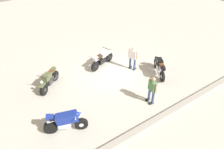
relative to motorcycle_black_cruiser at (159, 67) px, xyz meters
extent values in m
plane|color=#B7B2A8|center=(2.27, -1.88, -0.52)|extent=(40.00, 40.00, 0.00)
cube|color=#9C978F|center=(2.27, 2.72, -0.45)|extent=(14.00, 0.30, 0.15)
cylinder|color=black|center=(-0.37, -0.64, -0.20)|extent=(0.42, 0.62, 0.64)
cylinder|color=black|center=(0.35, 0.62, -0.20)|extent=(0.42, 0.62, 0.64)
cylinder|color=silver|center=(-0.37, -0.64, -0.20)|extent=(0.23, 0.26, 0.22)
cylinder|color=silver|center=(0.35, 0.62, -0.20)|extent=(0.23, 0.26, 0.22)
cube|color=silver|center=(0.02, 0.04, -0.10)|extent=(0.52, 0.63, 0.32)
cube|color=black|center=(-0.08, -0.14, 0.30)|extent=(0.55, 0.64, 0.30)
cube|color=black|center=(-0.37, -0.64, 0.15)|extent=(0.36, 0.46, 0.08)
cube|color=#4C2D19|center=(0.14, 0.25, 0.32)|extent=(0.52, 0.65, 0.12)
cube|color=black|center=(0.29, 0.51, 0.30)|extent=(0.35, 0.39, 0.18)
cylinder|color=silver|center=(0.36, 0.30, -0.15)|extent=(0.37, 0.54, 0.16)
cylinder|color=silver|center=(-0.25, -0.43, 0.55)|extent=(0.63, 0.38, 0.04)
sphere|color=silver|center=(-0.35, -0.62, 0.35)|extent=(0.16, 0.16, 0.16)
cylinder|color=black|center=(6.55, -2.11, -0.22)|extent=(0.55, 0.52, 0.60)
cylinder|color=black|center=(5.55, -3.02, -0.22)|extent=(0.55, 0.52, 0.60)
cylinder|color=#333333|center=(6.55, -2.11, -0.22)|extent=(0.28, 0.27, 0.21)
cylinder|color=#333333|center=(5.55, -3.02, -0.22)|extent=(0.28, 0.27, 0.21)
cube|color=#333333|center=(6.01, -2.60, -0.12)|extent=(0.60, 0.58, 0.32)
cube|color=#515B38|center=(6.16, -2.46, 0.28)|extent=(0.63, 0.61, 0.30)
cube|color=#515B38|center=(6.55, -2.11, 0.11)|extent=(0.43, 0.41, 0.08)
cube|color=brown|center=(5.83, -2.76, 0.30)|extent=(0.62, 0.60, 0.12)
cube|color=#515B38|center=(5.61, -2.97, 0.28)|extent=(0.38, 0.38, 0.18)
cylinder|color=#333333|center=(5.60, -2.74, -0.17)|extent=(0.48, 0.46, 0.16)
cylinder|color=#333333|center=(6.41, -2.24, 0.53)|extent=(0.50, 0.54, 0.04)
sphere|color=silver|center=(6.57, -2.09, 0.33)|extent=(0.16, 0.16, 0.16)
cylinder|color=black|center=(5.93, 1.15, -0.22)|extent=(0.61, 0.40, 0.60)
cylinder|color=black|center=(7.16, 0.58, -0.22)|extent=(0.64, 0.46, 0.60)
cylinder|color=silver|center=(5.93, 1.15, -0.22)|extent=(0.27, 0.25, 0.21)
cylinder|color=silver|center=(7.16, 0.58, -0.22)|extent=(0.27, 0.25, 0.21)
cube|color=silver|center=(6.59, 0.84, -0.12)|extent=(0.63, 0.49, 0.32)
cube|color=navy|center=(6.45, 0.91, 0.28)|extent=(1.05, 0.74, 0.57)
cone|color=navy|center=(5.98, 1.13, 0.43)|extent=(0.47, 0.46, 0.39)
cube|color=black|center=(6.82, 0.74, 0.35)|extent=(0.65, 0.49, 0.12)
cube|color=navy|center=(7.09, 0.61, 0.43)|extent=(0.41, 0.35, 0.23)
cylinder|color=silver|center=(7.08, 0.70, 0.25)|extent=(0.40, 0.25, 0.17)
cylinder|color=silver|center=(7.01, 0.56, 0.25)|extent=(0.40, 0.25, 0.17)
cylinder|color=silver|center=(6.11, 1.07, 0.45)|extent=(0.33, 0.65, 0.04)
sphere|color=silver|center=(5.91, 1.16, 0.38)|extent=(0.16, 0.16, 0.16)
cylinder|color=black|center=(1.73, -3.00, -0.20)|extent=(0.64, 0.32, 0.64)
cylinder|color=black|center=(3.10, -2.52, -0.20)|extent=(0.64, 0.32, 0.64)
cylinder|color=black|center=(1.73, -3.00, -0.20)|extent=(0.26, 0.21, 0.22)
cylinder|color=black|center=(3.10, -2.52, -0.20)|extent=(0.26, 0.21, 0.22)
cube|color=black|center=(2.46, -2.74, -0.10)|extent=(0.62, 0.45, 0.32)
cube|color=silver|center=(2.27, -2.81, 0.30)|extent=(0.63, 0.49, 0.30)
cube|color=silver|center=(1.73, -3.00, 0.15)|extent=(0.47, 0.30, 0.08)
cube|color=#382314|center=(2.70, -2.66, 0.32)|extent=(0.65, 0.44, 0.12)
cube|color=silver|center=(2.98, -2.56, 0.30)|extent=(0.37, 0.31, 0.18)
cylinder|color=black|center=(2.90, -2.77, -0.15)|extent=(0.56, 0.29, 0.16)
cylinder|color=black|center=(1.96, -2.92, 0.55)|extent=(0.27, 0.67, 0.04)
sphere|color=silver|center=(1.76, -2.99, 0.35)|extent=(0.16, 0.16, 0.16)
cylinder|color=#384772|center=(0.98, -1.20, -0.11)|extent=(0.17, 0.17, 0.82)
cube|color=black|center=(0.92, -1.23, -0.48)|extent=(0.28, 0.19, 0.08)
cylinder|color=#384772|center=(1.10, -1.50, -0.11)|extent=(0.17, 0.17, 0.82)
cube|color=black|center=(1.05, -1.52, -0.48)|extent=(0.28, 0.19, 0.08)
cube|color=silver|center=(1.04, -1.35, 0.58)|extent=(0.38, 0.51, 0.58)
cylinder|color=#D8AD8C|center=(0.93, -1.10, 0.60)|extent=(0.12, 0.12, 0.54)
cylinder|color=#D8AD8C|center=(1.14, -1.60, 0.60)|extent=(0.12, 0.12, 0.54)
sphere|color=#D8AD8C|center=(1.04, -1.35, 1.01)|extent=(0.22, 0.22, 0.22)
cylinder|color=#384772|center=(2.12, 1.43, -0.13)|extent=(0.14, 0.14, 0.78)
cube|color=black|center=(2.18, 1.42, -0.48)|extent=(0.27, 0.13, 0.08)
cylinder|color=#384772|center=(2.15, 1.74, -0.13)|extent=(0.14, 0.14, 0.78)
cube|color=black|center=(2.21, 1.73, -0.48)|extent=(0.27, 0.13, 0.08)
cube|color=#4C7F4C|center=(2.14, 1.58, 0.54)|extent=(0.26, 0.46, 0.56)
cylinder|color=tan|center=(2.11, 1.32, 0.56)|extent=(0.10, 0.10, 0.52)
cylinder|color=tan|center=(2.16, 1.85, 0.56)|extent=(0.10, 0.10, 0.52)
sphere|color=tan|center=(2.14, 1.58, 0.95)|extent=(0.21, 0.21, 0.21)
camera|label=1|loc=(8.21, 7.01, 6.94)|focal=32.77mm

